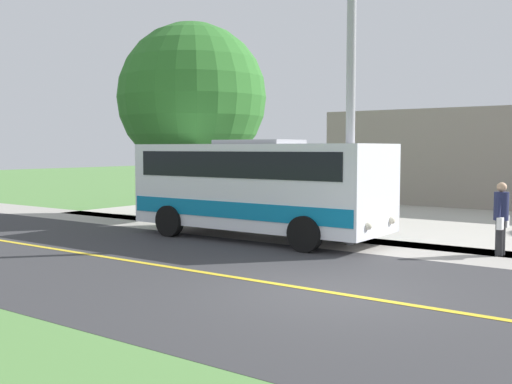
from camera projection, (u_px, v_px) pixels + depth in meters
name	position (u px, v px, depth m)	size (l,w,h in m)	color
ground_plane	(328.00, 293.00, 10.71)	(120.00, 120.00, 0.00)	#548442
road_surface	(328.00, 292.00, 10.70)	(8.00, 100.00, 0.01)	#333335
sidewalk	(432.00, 252.00, 14.91)	(2.40, 100.00, 0.01)	#9E9991
road_centre_line	(328.00, 292.00, 10.70)	(0.16, 100.00, 0.00)	gold
shuttle_bus_front	(259.00, 184.00, 17.06)	(2.77, 7.44, 2.78)	white
pedestrian_with_bags	(501.00, 216.00, 14.33)	(0.72, 0.34, 1.74)	#262628
street_light_pole	(349.00, 71.00, 15.58)	(1.97, 0.24, 8.23)	#9E9EA3
tree_curbside	(192.00, 98.00, 22.08)	(5.40, 5.40, 7.08)	#4C3826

